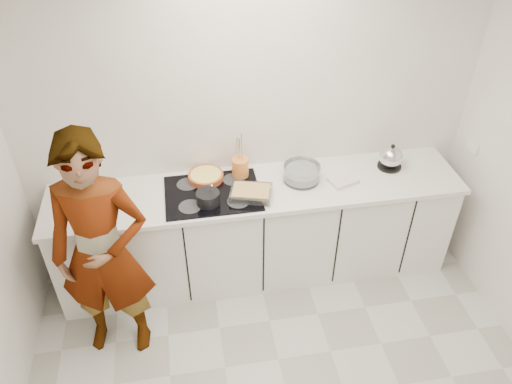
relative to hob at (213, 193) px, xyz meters
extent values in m
cube|color=white|center=(0.35, -1.26, 1.68)|extent=(3.60, 3.20, 0.00)
cube|color=white|center=(0.35, 0.34, 0.38)|extent=(3.60, 0.00, 2.60)
cube|color=white|center=(2.14, 0.07, 0.15)|extent=(0.02, 0.15, 0.09)
cube|color=white|center=(0.35, 0.02, -0.48)|extent=(3.20, 0.58, 0.87)
cube|color=white|center=(0.35, 0.02, -0.03)|extent=(3.24, 0.64, 0.04)
cube|color=black|center=(0.00, 0.00, 0.00)|extent=(0.72, 0.54, 0.01)
cylinder|color=#AF4D23|center=(-0.03, 0.19, 0.03)|extent=(0.29, 0.29, 0.04)
cylinder|color=#F7E168|center=(-0.03, 0.19, 0.05)|extent=(0.26, 0.26, 0.01)
cylinder|color=black|center=(-0.04, -0.12, 0.06)|extent=(0.21, 0.21, 0.10)
cylinder|color=silver|center=(-0.02, -0.10, 0.10)|extent=(0.04, 0.07, 0.15)
cube|color=silver|center=(0.28, -0.09, 0.04)|extent=(0.36, 0.30, 0.06)
cube|color=#E2B16B|center=(0.28, -0.09, 0.06)|extent=(0.32, 0.26, 0.02)
cylinder|color=silver|center=(0.71, 0.06, 0.06)|extent=(0.37, 0.37, 0.13)
cylinder|color=white|center=(0.71, 0.06, 0.04)|extent=(0.31, 0.31, 0.06)
cube|color=white|center=(1.03, -0.03, 0.01)|extent=(0.25, 0.22, 0.03)
cylinder|color=black|center=(1.46, 0.11, 0.00)|extent=(0.25, 0.25, 0.02)
sphere|color=silver|center=(1.46, 0.11, 0.09)|extent=(0.24, 0.24, 0.19)
sphere|color=black|center=(1.46, 0.11, 0.20)|extent=(0.04, 0.04, 0.03)
cylinder|color=orange|center=(0.24, 0.19, 0.08)|extent=(0.16, 0.16, 0.17)
imported|color=white|center=(-0.79, -0.51, -0.01)|extent=(0.72, 0.52, 1.82)
camera|label=1|loc=(-0.19, -3.01, 2.33)|focal=35.00mm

